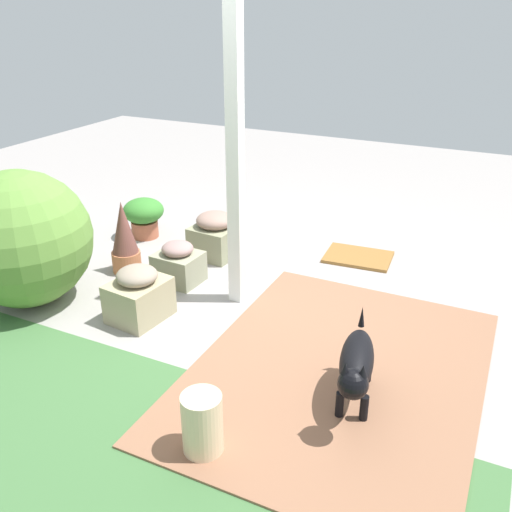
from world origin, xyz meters
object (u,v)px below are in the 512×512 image
(terracotta_pot_broad, at_px, (144,215))
(dog, at_px, (356,365))
(doormat, at_px, (358,257))
(porch_pillar, at_px, (235,165))
(ceramic_urn, at_px, (202,424))
(stone_planter_mid, at_px, (139,295))
(round_shrub, at_px, (22,239))
(stone_planter_nearest, at_px, (215,235))
(terracotta_pot_spiky, at_px, (124,239))
(stone_planter_near, at_px, (178,264))

(terracotta_pot_broad, bearing_deg, dog, 148.93)
(terracotta_pot_broad, height_order, dog, dog)
(doormat, bearing_deg, porch_pillar, 60.61)
(porch_pillar, height_order, ceramic_urn, porch_pillar)
(stone_planter_mid, xyz_separation_m, round_shrub, (0.97, 0.15, 0.34))
(porch_pillar, relative_size, stone_planter_nearest, 5.15)
(stone_planter_mid, height_order, terracotta_pot_broad, stone_planter_mid)
(stone_planter_mid, relative_size, terracotta_pot_spiky, 0.72)
(ceramic_urn, bearing_deg, round_shrub, -21.90)
(porch_pillar, bearing_deg, doormat, -119.39)
(ceramic_urn, bearing_deg, dog, -130.76)
(dog, bearing_deg, porch_pillar, -35.13)
(dog, bearing_deg, stone_planter_mid, -8.99)
(stone_planter_near, distance_m, stone_planter_mid, 0.65)
(terracotta_pot_broad, height_order, doormat, terracotta_pot_broad)
(porch_pillar, xyz_separation_m, stone_planter_nearest, (0.58, -0.67, -0.92))
(stone_planter_nearest, distance_m, ceramic_urn, 2.57)
(stone_planter_near, height_order, doormat, stone_planter_near)
(terracotta_pot_broad, distance_m, ceramic_urn, 3.15)
(porch_pillar, distance_m, terracotta_pot_spiky, 1.40)
(porch_pillar, relative_size, round_shrub, 2.08)
(stone_planter_near, bearing_deg, round_shrub, 41.56)
(terracotta_pot_spiky, bearing_deg, dog, 159.18)
(doormat, bearing_deg, ceramic_urn, 88.92)
(terracotta_pot_broad, bearing_deg, round_shrub, 88.83)
(porch_pillar, distance_m, dog, 1.73)
(porch_pillar, relative_size, stone_planter_near, 5.71)
(porch_pillar, height_order, doormat, porch_pillar)
(terracotta_pot_spiky, xyz_separation_m, doormat, (-1.82, -1.16, -0.30))
(round_shrub, relative_size, ceramic_urn, 2.94)
(stone_planter_nearest, bearing_deg, porch_pillar, 130.96)
(stone_planter_near, distance_m, terracotta_pot_broad, 1.12)
(doormat, bearing_deg, stone_planter_mid, 55.94)
(stone_planter_mid, xyz_separation_m, terracotta_pot_broad, (0.94, -1.35, 0.04))
(round_shrub, xyz_separation_m, ceramic_urn, (-2.12, 0.85, -0.36))
(stone_planter_near, distance_m, terracotta_pot_spiky, 0.56)
(stone_planter_mid, bearing_deg, round_shrub, 8.84)
(stone_planter_nearest, relative_size, terracotta_pot_broad, 1.06)
(porch_pillar, xyz_separation_m, stone_planter_near, (0.60, -0.06, -0.96))
(stone_planter_nearest, height_order, stone_planter_mid, stone_planter_nearest)
(porch_pillar, distance_m, stone_planter_near, 1.13)
(round_shrub, height_order, doormat, round_shrub)
(porch_pillar, height_order, dog, porch_pillar)
(ceramic_urn, height_order, doormat, ceramic_urn)
(round_shrub, relative_size, doormat, 1.77)
(terracotta_pot_spiky, bearing_deg, terracotta_pot_broad, -65.66)
(stone_planter_mid, xyz_separation_m, terracotta_pot_spiky, (0.61, -0.63, 0.11))
(porch_pillar, height_order, stone_planter_mid, porch_pillar)
(stone_planter_mid, height_order, dog, dog)
(stone_planter_mid, height_order, doormat, stone_planter_mid)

